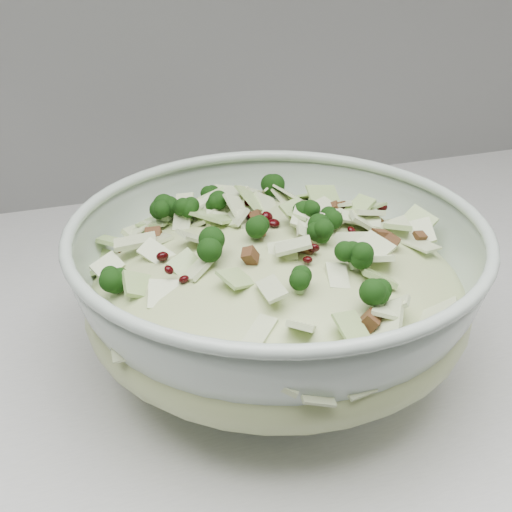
{
  "coord_description": "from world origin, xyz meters",
  "views": [
    {
      "loc": [
        0.43,
        1.16,
        1.26
      ],
      "look_at": [
        0.58,
        1.62,
        0.99
      ],
      "focal_mm": 50.0,
      "sensor_mm": 36.0,
      "label": 1
    }
  ],
  "objects": [
    {
      "name": "salad",
      "position": [
        0.59,
        1.6,
        0.99
      ],
      "size": [
        0.35,
        0.35,
        0.13
      ],
      "rotation": [
        0.0,
        0.0,
        0.21
      ],
      "color": "beige",
      "rests_on": "mixing_bowl"
    },
    {
      "name": "mixing_bowl",
      "position": [
        0.59,
        1.6,
        0.97
      ],
      "size": [
        0.34,
        0.34,
        0.13
      ],
      "rotation": [
        0.0,
        0.0,
        -0.08
      ],
      "color": "#B4C6B6",
      "rests_on": "counter"
    }
  ]
}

